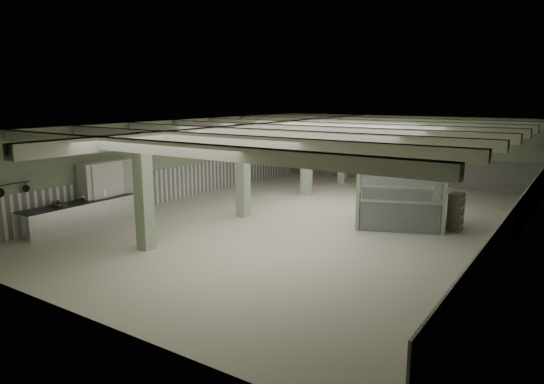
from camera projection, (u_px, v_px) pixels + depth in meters
The scene contains 35 objects.
floor at pixel (311, 220), 18.58m from camera, with size 20.00×20.00×0.00m, color beige.
ceiling at pixel (313, 125), 17.87m from camera, with size 14.00×20.00×0.02m, color white.
wall_back at pixel (401, 149), 26.39m from camera, with size 14.00×0.02×3.60m, color #A4B792.
wall_front at pixel (78, 236), 10.05m from camera, with size 14.00×0.02×3.60m, color #A4B792.
wall_left at pixel (177, 160), 22.02m from camera, with size 0.02×20.00×3.60m, color #A4B792.
wall_right at pixel (518, 194), 14.43m from camera, with size 0.02×20.00×3.60m, color #A4B792.
wainscot_left at pixel (178, 183), 22.21m from camera, with size 0.05×19.90×1.50m, color white.
wainscot_right at pixel (514, 228), 14.65m from camera, with size 0.05×19.90×1.50m, color white.
wainscot_back at pixel (400, 168), 26.58m from camera, with size 13.90×0.05×1.50m, color white.
girder at pixel (258, 129), 19.27m from camera, with size 0.45×19.90×0.40m, color beige.
beam_a at pixel (164, 148), 11.78m from camera, with size 13.90×0.35×0.32m, color beige.
beam_b at pixel (228, 140), 13.82m from camera, with size 13.90×0.35×0.32m, color beige.
beam_c at pixel (276, 134), 15.86m from camera, with size 13.90×0.35×0.32m, color beige.
beam_d at pixel (313, 130), 17.91m from camera, with size 13.90×0.35×0.32m, color beige.
beam_e at pixel (342, 126), 19.95m from camera, with size 13.90×0.35×0.32m, color beige.
beam_f at pixel (366, 124), 21.99m from camera, with size 13.90×0.35×0.32m, color beige.
beam_g at pixel (386, 121), 24.03m from camera, with size 13.90×0.35×0.32m, color beige.
column_a at pixel (144, 192), 14.68m from camera, with size 0.42×0.42×3.60m, color #96A888.
column_b at pixel (243, 171), 18.76m from camera, with size 0.42×0.42×3.60m, color #96A888.
column_c at pixel (307, 157), 22.85m from camera, with size 0.42×0.42×3.60m, color #96A888.
column_d at pixel (343, 150), 26.12m from camera, with size 0.42×0.42×3.60m, color #96A888.
hook_rail at pixel (12, 184), 15.76m from camera, with size 0.02×0.02×1.20m, color black.
pendant_front at pixel (242, 154), 13.62m from camera, with size 0.44×0.44×0.22m, color #2F3E2F.
pendant_mid at pixel (331, 140), 18.12m from camera, with size 0.44×0.44×0.22m, color #2F3E2F.
pendant_back at pixel (380, 132), 22.20m from camera, with size 0.44×0.44×0.22m, color #2F3E2F.
prep_counter at pixel (91, 211), 17.93m from camera, with size 0.92×5.29×0.91m.
pitcher_near at pixel (130, 189), 19.26m from camera, with size 0.18×0.21×0.27m, color silver, non-canonical shape.
pitcher_far at pixel (83, 197), 17.72m from camera, with size 0.19×0.22×0.28m, color silver, non-canonical shape.
veg_colander at pixel (56, 204), 16.81m from camera, with size 0.38×0.38×0.17m, color #3C3C40, non-canonical shape.
orange_bowl at pixel (128, 192), 19.08m from camera, with size 0.23×0.23×0.08m, color #B2B2B7.
skillet_near at pixel (0, 193), 15.41m from camera, with size 0.31×0.31×0.04m, color black.
skillet_far at pixel (26, 189), 16.12m from camera, with size 0.24×0.24×0.03m, color black.
walkin_cooler at pixel (111, 189), 18.68m from camera, with size 1.12×2.46×2.25m.
guard_booth at pixel (400, 178), 17.61m from camera, with size 3.89×3.62×2.52m.
filing_cabinet at pixel (456, 212), 16.98m from camera, with size 0.43×0.61×1.33m, color #505043.
Camera 1 is at (8.70, -15.84, 4.67)m, focal length 32.00 mm.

